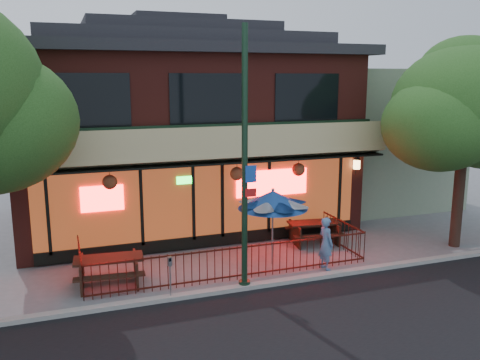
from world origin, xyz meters
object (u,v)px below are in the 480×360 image
object	(u,v)px
picnic_table_left	(109,267)
patio_umbrella	(273,200)
street_light	(245,175)
street_tree_right	(466,100)
pedestrian	(326,243)
picnic_table_right	(314,229)
parking_meter_near	(170,271)

from	to	relation	value
picnic_table_left	patio_umbrella	world-z (taller)	patio_umbrella
street_light	street_tree_right	xyz separation A→B (m)	(8.04, 0.99, 1.81)
picnic_table_left	pedestrian	xyz separation A→B (m)	(6.24, -0.96, 0.28)
street_tree_right	street_light	bearing A→B (deg)	-172.99
street_light	patio_umbrella	size ratio (longest dim) A/B	2.90
picnic_table_right	street_light	bearing A→B (deg)	-142.08
street_light	street_tree_right	distance (m)	8.30
patio_umbrella	pedestrian	bearing A→B (deg)	-32.65
street_light	parking_meter_near	world-z (taller)	street_light
street_tree_right	patio_umbrella	xyz separation A→B (m)	(-6.63, 0.39, -2.90)
picnic_table_left	picnic_table_right	size ratio (longest dim) A/B	1.02
patio_umbrella	street_light	bearing A→B (deg)	-135.68
street_light	patio_umbrella	xyz separation A→B (m)	(1.41, 1.38, -1.09)
street_light	picnic_table_right	distance (m)	5.28
street_light	parking_meter_near	bearing A→B (deg)	-177.86
street_tree_right	picnic_table_right	world-z (taller)	street_tree_right
street_light	pedestrian	xyz separation A→B (m)	(2.78, 0.50, -2.35)
street_tree_right	pedestrian	world-z (taller)	street_tree_right
picnic_table_right	parking_meter_near	size ratio (longest dim) A/B	1.65
street_light	picnic_table_left	xyz separation A→B (m)	(-3.46, 1.46, -2.62)
street_light	patio_umbrella	world-z (taller)	street_light
street_light	picnic_table_left	bearing A→B (deg)	157.18
street_light	pedestrian	bearing A→B (deg)	10.27
street_light	parking_meter_near	xyz separation A→B (m)	(-2.07, -0.08, -2.35)
patio_umbrella	street_tree_right	bearing A→B (deg)	-3.36
street_light	parking_meter_near	distance (m)	3.14
street_light	street_tree_right	size ratio (longest dim) A/B	1.00
street_tree_right	picnic_table_right	xyz separation A→B (m)	(-4.44, 1.81, -4.46)
picnic_table_left	patio_umbrella	xyz separation A→B (m)	(4.88, -0.08, 1.53)
street_tree_right	parking_meter_near	distance (m)	10.99
picnic_table_right	pedestrian	size ratio (longest dim) A/B	1.21
picnic_table_left	patio_umbrella	bearing A→B (deg)	-0.94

